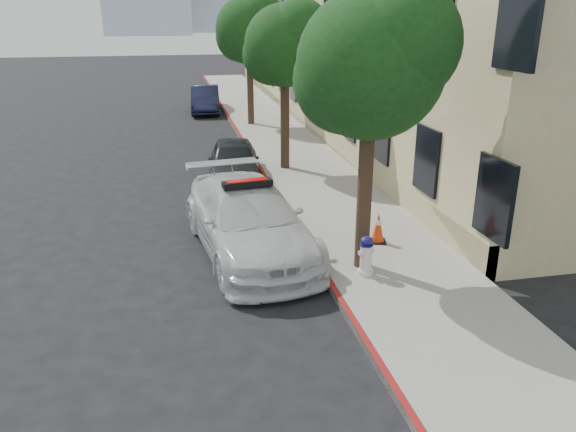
% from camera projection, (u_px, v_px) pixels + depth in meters
% --- Properties ---
extents(ground, '(120.00, 120.00, 0.00)m').
position_uv_depth(ground, '(215.00, 246.00, 13.15)').
color(ground, black).
rests_on(ground, ground).
extents(sidewalk, '(3.20, 50.00, 0.15)m').
position_uv_depth(sidewalk, '(282.00, 143.00, 23.00)').
color(sidewalk, gray).
rests_on(sidewalk, ground).
extents(curb_strip, '(0.12, 50.00, 0.15)m').
position_uv_depth(curb_strip, '(245.00, 145.00, 22.70)').
color(curb_strip, maroon).
rests_on(curb_strip, ground).
extents(building, '(8.00, 36.00, 10.00)m').
position_uv_depth(building, '(376.00, 14.00, 26.96)').
color(building, tan).
rests_on(building, ground).
extents(tree_near, '(2.92, 2.82, 5.62)m').
position_uv_depth(tree_near, '(373.00, 64.00, 10.38)').
color(tree_near, black).
rests_on(tree_near, sidewalk).
extents(tree_mid, '(2.77, 2.64, 5.43)m').
position_uv_depth(tree_mid, '(286.00, 45.00, 17.77)').
color(tree_mid, black).
rests_on(tree_mid, sidewalk).
extents(tree_far, '(3.10, 3.00, 5.81)m').
position_uv_depth(tree_far, '(250.00, 29.00, 25.03)').
color(tree_far, black).
rests_on(tree_far, sidewalk).
extents(police_car, '(2.87, 5.66, 1.72)m').
position_uv_depth(police_car, '(248.00, 220.00, 12.56)').
color(police_car, silver).
rests_on(police_car, ground).
extents(parked_car_mid, '(1.99, 4.06, 1.33)m').
position_uv_depth(parked_car_mid, '(234.00, 161.00, 17.95)').
color(parked_car_mid, black).
rests_on(parked_car_mid, ground).
extents(parked_car_far, '(1.71, 4.27, 1.38)m').
position_uv_depth(parked_car_far, '(205.00, 99.00, 30.07)').
color(parked_car_far, '#151835').
rests_on(parked_car_far, ground).
extents(fire_hydrant, '(0.35, 0.32, 0.83)m').
position_uv_depth(fire_hydrant, '(366.00, 256.00, 11.29)').
color(fire_hydrant, silver).
rests_on(fire_hydrant, sidewalk).
extents(traffic_cone, '(0.46, 0.46, 0.72)m').
position_uv_depth(traffic_cone, '(378.00, 228.00, 12.89)').
color(traffic_cone, black).
rests_on(traffic_cone, sidewalk).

